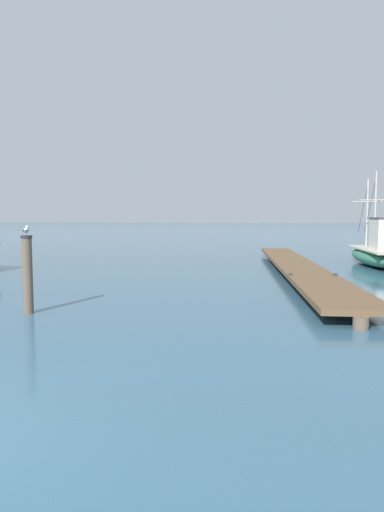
% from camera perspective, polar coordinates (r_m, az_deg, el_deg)
% --- Properties ---
extents(floating_dock, '(2.61, 20.61, 0.53)m').
position_cam_1_polar(floating_dock, '(20.78, 13.22, -1.21)').
color(floating_dock, brown).
rests_on(floating_dock, ground).
extents(fishing_boat_0, '(1.85, 7.69, 4.98)m').
position_cam_1_polar(fishing_boat_0, '(25.35, 22.54, 0.39)').
color(fishing_boat_0, '#337556').
rests_on(fishing_boat_0, ground).
extents(mooring_piling, '(0.30, 0.30, 2.08)m').
position_cam_1_polar(mooring_piling, '(12.60, -20.27, -2.09)').
color(mooring_piling, brown).
rests_on(mooring_piling, ground).
extents(perched_seagull, '(0.21, 0.37, 0.26)m').
position_cam_1_polar(perched_seagull, '(12.51, -20.44, 3.14)').
color(perched_seagull, gold).
rests_on(perched_seagull, mooring_piling).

